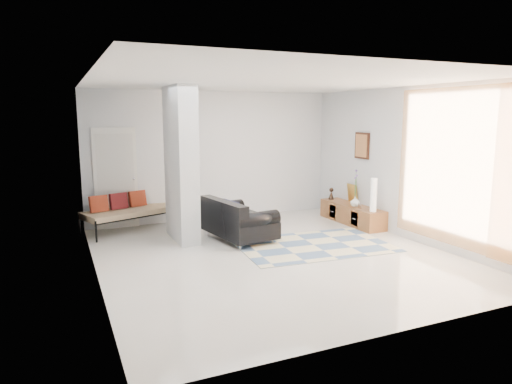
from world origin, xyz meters
name	(u,v)px	position (x,y,z in m)	size (l,w,h in m)	color
floor	(273,255)	(0.00, 0.00, 0.00)	(6.00, 6.00, 0.00)	beige
ceiling	(274,81)	(0.00, 0.00, 2.80)	(6.00, 6.00, 0.00)	white
wall_back	(214,156)	(0.00, 3.00, 1.40)	(6.00, 6.00, 0.00)	silver
wall_front	(404,203)	(0.00, -3.00, 1.40)	(6.00, 6.00, 0.00)	silver
wall_left	(92,180)	(-2.75, 0.00, 1.40)	(6.00, 6.00, 0.00)	silver
wall_right	(407,164)	(2.75, 0.00, 1.40)	(6.00, 6.00, 0.00)	silver
partition_column	(181,164)	(-1.10, 1.60, 1.40)	(0.35, 1.20, 2.80)	silver
hallway_door	(116,178)	(-2.10, 2.96, 1.02)	(0.85, 0.06, 2.04)	white
curtain	(454,167)	(2.67, -1.15, 1.45)	(2.55, 2.55, 0.00)	#EE963E
wall_art	(362,146)	(2.72, 1.34, 1.65)	(0.04, 0.45, 0.55)	#3D1C10
media_console	(352,214)	(2.52, 1.34, 0.20)	(0.45, 1.79, 0.80)	brown
loveseat	(236,221)	(-0.20, 1.13, 0.36)	(1.09, 1.60, 0.76)	silver
daybed	(128,210)	(-1.93, 2.61, 0.42)	(1.94, 1.32, 0.77)	black
area_rug	(314,245)	(0.90, 0.20, 0.01)	(2.64, 1.76, 0.01)	beige
cylinder_lamp	(374,195)	(2.50, 0.62, 0.73)	(0.12, 0.12, 0.66)	white
bronze_figurine	(331,194)	(2.47, 2.07, 0.53)	(0.13, 0.13, 0.26)	black
vase	(355,202)	(2.47, 1.17, 0.50)	(0.20, 0.20, 0.21)	white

